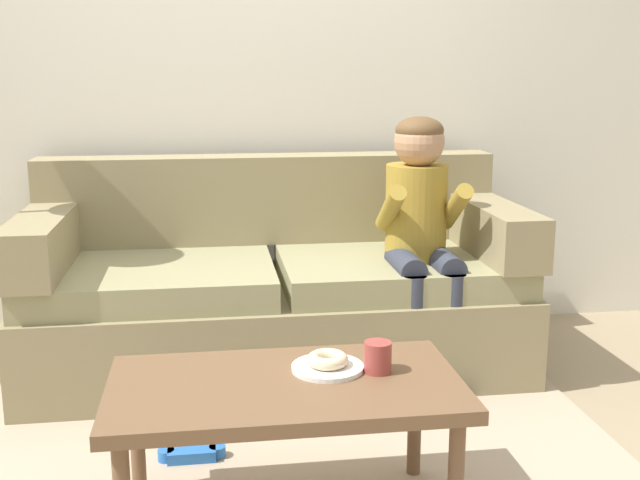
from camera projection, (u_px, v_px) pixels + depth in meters
ground at (262, 457)px, 2.65m from camera, size 10.00×10.00×0.00m
wall_back at (236, 46)px, 3.70m from camera, size 8.00×0.10×2.80m
couch at (276, 292)px, 3.41m from camera, size 2.09×0.90×0.90m
coffee_table at (286, 397)px, 2.18m from camera, size 0.99×0.54×0.44m
person_child at (421, 222)px, 3.23m from camera, size 0.34×0.58×1.10m
plate at (328, 368)px, 2.25m from camera, size 0.21×0.21×0.01m
donut at (328, 359)px, 2.25m from camera, size 0.13×0.13×0.04m
mug at (378, 357)px, 2.23m from camera, size 0.08×0.08×0.09m
toy_controller at (192, 454)px, 2.61m from camera, size 0.23×0.09×0.05m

